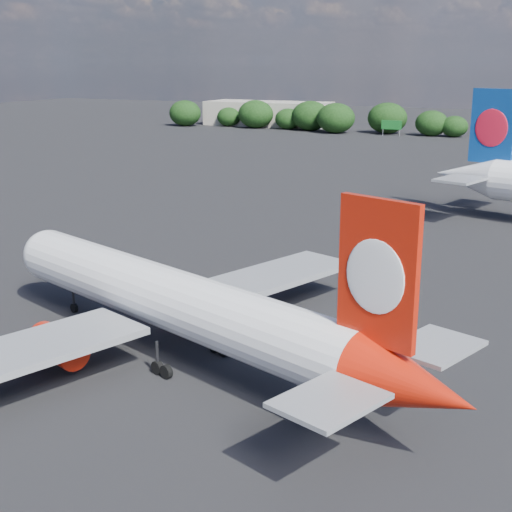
% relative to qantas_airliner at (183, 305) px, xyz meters
% --- Properties ---
extents(ground, '(500.00, 500.00, 0.00)m').
position_rel_qantas_airliner_xyz_m(ground, '(-11.40, 50.46, -4.38)').
color(ground, black).
rests_on(ground, ground).
extents(qantas_airliner, '(42.94, 41.25, 14.40)m').
position_rel_qantas_airliner_xyz_m(qantas_airliner, '(0.00, 0.00, 0.00)').
color(qantas_airliner, white).
rests_on(qantas_airliner, ground).
extents(terminal_building, '(42.00, 16.00, 8.00)m').
position_rel_qantas_airliner_xyz_m(terminal_building, '(-76.40, 182.46, -0.38)').
color(terminal_building, '#9F9689').
rests_on(terminal_building, ground).
extents(highway_sign, '(6.00, 0.30, 4.50)m').
position_rel_qantas_airliner_xyz_m(highway_sign, '(-29.40, 166.46, -1.26)').
color(highway_sign, '#125C1E').
rests_on(highway_sign, ground).
extents(billboard_yellow, '(5.00, 0.30, 5.50)m').
position_rel_qantas_airliner_xyz_m(billboard_yellow, '(0.60, 172.46, -0.52)').
color(billboard_yellow, yellow).
rests_on(billboard_yellow, ground).
extents(horizon_treeline, '(203.34, 16.65, 9.26)m').
position_rel_qantas_airliner_xyz_m(horizon_treeline, '(-9.21, 170.41, -0.31)').
color(horizon_treeline, black).
rests_on(horizon_treeline, ground).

